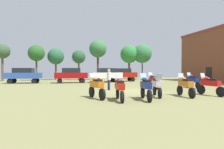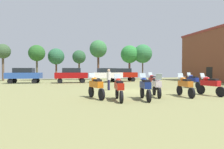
# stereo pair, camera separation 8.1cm
# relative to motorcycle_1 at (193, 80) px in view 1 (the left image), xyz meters

# --- Properties ---
(ground_plane) EXTENTS (44.00, 52.00, 0.02)m
(ground_plane) POSITION_rel_motorcycle_1_xyz_m (-6.35, -1.10, -0.73)
(ground_plane) COLOR olive
(motorcycle_1) EXTENTS (0.62, 2.10, 1.47)m
(motorcycle_1) POSITION_rel_motorcycle_1_xyz_m (0.00, 0.00, 0.00)
(motorcycle_1) COLOR black
(motorcycle_1) RESTS_ON ground
(motorcycle_2) EXTENTS (0.65, 2.15, 1.48)m
(motorcycle_2) POSITION_rel_motorcycle_1_xyz_m (-4.34, -4.85, 0.00)
(motorcycle_2) COLOR black
(motorcycle_2) RESTS_ON ground
(motorcycle_3) EXTENTS (0.62, 2.26, 1.50)m
(motorcycle_3) POSITION_rel_motorcycle_1_xyz_m (-4.02, 0.24, 0.02)
(motorcycle_3) COLOR black
(motorcycle_3) RESTS_ON ground
(motorcycle_4) EXTENTS (0.80, 2.11, 1.48)m
(motorcycle_4) POSITION_rel_motorcycle_1_xyz_m (-6.11, -4.47, 0.00)
(motorcycle_4) COLOR black
(motorcycle_4) RESTS_ON ground
(motorcycle_5) EXTENTS (0.71, 2.19, 1.50)m
(motorcycle_5) POSITION_rel_motorcycle_1_xyz_m (-7.35, -5.47, 0.02)
(motorcycle_5) COLOR black
(motorcycle_5) RESTS_ON ground
(motorcycle_6) EXTENTS (0.65, 2.19, 1.46)m
(motorcycle_6) POSITION_rel_motorcycle_1_xyz_m (-8.84, -5.32, -0.00)
(motorcycle_6) COLOR black
(motorcycle_6) RESTS_ON ground
(motorcycle_7) EXTENTS (0.76, 2.14, 1.50)m
(motorcycle_7) POSITION_rel_motorcycle_1_xyz_m (-9.95, -4.24, 0.01)
(motorcycle_7) COLOR black
(motorcycle_7) RESTS_ON ground
(motorcycle_8) EXTENTS (0.65, 2.16, 1.48)m
(motorcycle_8) POSITION_rel_motorcycle_1_xyz_m (-2.38, -4.77, 0.00)
(motorcycle_8) COLOR black
(motorcycle_8) RESTS_ON ground
(car_1) EXTENTS (4.47, 2.26, 2.00)m
(car_1) POSITION_rel_motorcycle_1_xyz_m (-16.91, 11.37, 0.45)
(car_1) COLOR black
(car_1) RESTS_ON ground
(car_2) EXTENTS (4.49, 2.33, 2.00)m
(car_2) POSITION_rel_motorcycle_1_xyz_m (-5.97, 10.58, 0.45)
(car_2) COLOR black
(car_2) RESTS_ON ground
(car_3) EXTENTS (4.34, 1.90, 2.00)m
(car_3) POSITION_rel_motorcycle_1_xyz_m (-10.89, 10.53, 0.45)
(car_3) COLOR black
(car_3) RESTS_ON ground
(car_4) EXTENTS (4.34, 1.91, 2.00)m
(car_4) POSITION_rel_motorcycle_1_xyz_m (-3.09, 12.21, 0.45)
(car_4) COLOR black
(car_4) RESTS_ON ground
(person_2) EXTENTS (0.40, 0.40, 1.79)m
(person_2) POSITION_rel_motorcycle_1_xyz_m (-8.12, 0.18, 0.33)
(person_2) COLOR #2B264D
(person_2) RESTS_ON ground
(tree_1) EXTENTS (2.37, 2.37, 5.29)m
(tree_1) POSITION_rel_motorcycle_1_xyz_m (-9.24, 18.34, 3.33)
(tree_1) COLOR brown
(tree_1) RESTS_ON ground
(tree_2) EXTENTS (3.39, 3.39, 6.50)m
(tree_2) POSITION_rel_motorcycle_1_xyz_m (0.35, 18.65, 4.04)
(tree_2) COLOR brown
(tree_2) RESTS_ON ground
(tree_3) EXTENTS (2.71, 2.71, 5.95)m
(tree_3) POSITION_rel_motorcycle_1_xyz_m (-16.24, 18.14, 3.83)
(tree_3) COLOR #4E4732
(tree_3) RESTS_ON ground
(tree_4) EXTENTS (2.36, 2.36, 5.97)m
(tree_4) POSITION_rel_motorcycle_1_xyz_m (-21.41, 18.38, 3.98)
(tree_4) COLOR brown
(tree_4) RESTS_ON ground
(tree_5) EXTENTS (2.89, 2.89, 5.66)m
(tree_5) POSITION_rel_motorcycle_1_xyz_m (-13.20, 19.70, 3.46)
(tree_5) COLOR brown
(tree_5) RESTS_ON ground
(tree_6) EXTENTS (3.16, 3.16, 7.20)m
(tree_6) POSITION_rel_motorcycle_1_xyz_m (-5.79, 18.32, 4.83)
(tree_6) COLOR brown
(tree_6) RESTS_ON ground
(tree_7) EXTENTS (3.59, 3.59, 6.72)m
(tree_7) POSITION_rel_motorcycle_1_xyz_m (2.88, 18.20, 4.19)
(tree_7) COLOR brown
(tree_7) RESTS_ON ground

